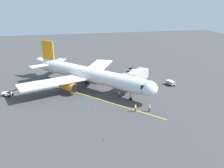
% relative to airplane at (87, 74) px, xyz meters
% --- Properties ---
extents(ground_plane, '(220.00, 220.00, 0.00)m').
position_rel_airplane_xyz_m(ground_plane, '(0.37, 0.04, -4.00)').
color(ground_plane, '#424244').
extents(apron_lead_in_line, '(26.22, 30.52, 0.01)m').
position_rel_airplane_xyz_m(apron_lead_in_line, '(-0.18, 6.21, -4.00)').
color(apron_lead_in_line, yellow).
rests_on(apron_lead_in_line, ground).
extents(airplane, '(32.32, 33.65, 11.50)m').
position_rel_airplane_xyz_m(airplane, '(0.00, 0.00, 0.00)').
color(airplane, white).
rests_on(airplane, ground).
extents(jet_bridge, '(9.94, 8.99, 5.40)m').
position_rel_airplane_xyz_m(jet_bridge, '(-11.42, 5.07, -0.24)').
color(jet_bridge, '#B7B7BC').
rests_on(jet_bridge, ground).
extents(ground_crew_marshaller, '(0.47, 0.40, 1.71)m').
position_rel_airplane_xyz_m(ground_crew_marshaller, '(-8.12, 16.48, -3.12)').
color(ground_crew_marshaller, '#23232D').
rests_on(ground_crew_marshaller, ground).
extents(ground_crew_wing_walker, '(0.30, 0.43, 1.71)m').
position_rel_airplane_xyz_m(ground_crew_wing_walker, '(-6.70, 8.20, -3.12)').
color(ground_crew_wing_walker, '#23232D').
rests_on(ground_crew_wing_walker, ground).
extents(ground_crew_loader, '(0.47, 0.43, 1.71)m').
position_rel_airplane_xyz_m(ground_crew_loader, '(-11.08, 17.14, -3.12)').
color(ground_crew_loader, '#23232D').
rests_on(ground_crew_loader, ground).
extents(baggage_cart_near_nose, '(2.04, 2.85, 1.27)m').
position_rel_airplane_xyz_m(baggage_cart_near_nose, '(-23.13, 2.92, -3.35)').
color(baggage_cart_near_nose, '#9E9EA3').
rests_on(baggage_cart_near_nose, ground).
extents(belt_loader_portside, '(4.52, 3.44, 2.32)m').
position_rel_airplane_xyz_m(belt_loader_portside, '(20.10, 0.93, -3.29)').
color(belt_loader_portside, white).
rests_on(belt_loader_portside, ground).
extents(tug_starboard_side, '(2.56, 2.74, 1.50)m').
position_rel_airplane_xyz_m(tug_starboard_side, '(-16.21, -11.54, -3.30)').
color(tug_starboard_side, white).
rests_on(tug_starboard_side, ground).
extents(safety_cone_nose_left, '(0.32, 0.32, 0.55)m').
position_rel_airplane_xyz_m(safety_cone_nose_left, '(0.28, 13.18, -3.73)').
color(safety_cone_nose_left, '#F2590F').
rests_on(safety_cone_nose_left, ground).
extents(safety_cone_nose_right, '(0.32, 0.32, 0.55)m').
position_rel_airplane_xyz_m(safety_cone_nose_right, '(-7.72, 14.09, -3.73)').
color(safety_cone_nose_right, '#F2590F').
rests_on(safety_cone_nose_right, ground).
extents(safety_cone_wing_port, '(0.32, 0.32, 0.55)m').
position_rel_airplane_xyz_m(safety_cone_wing_port, '(0.42, 25.47, -3.73)').
color(safety_cone_wing_port, '#F2590F').
rests_on(safety_cone_wing_port, ground).
extents(safety_cone_wing_starboard, '(0.32, 0.32, 0.55)m').
position_rel_airplane_xyz_m(safety_cone_wing_starboard, '(-23.75, 4.63, -3.73)').
color(safety_cone_wing_starboard, '#F2590F').
rests_on(safety_cone_wing_starboard, ground).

